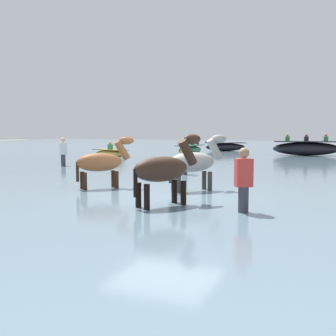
% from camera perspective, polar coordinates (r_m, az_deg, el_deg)
% --- Properties ---
extents(ground_plane, '(120.00, 120.00, 0.00)m').
position_cam_1_polar(ground_plane, '(10.32, -0.37, -5.79)').
color(ground_plane, gray).
extents(water_surface, '(90.00, 90.00, 0.38)m').
position_cam_1_polar(water_surface, '(19.79, 11.32, -0.06)').
color(water_surface, slate).
rests_on(water_surface, ground).
extents(horse_lead_chestnut, '(1.31, 1.40, 1.78)m').
position_cam_1_polar(horse_lead_chestnut, '(11.50, -9.00, 0.57)').
color(horse_lead_chestnut, brown).
rests_on(horse_lead_chestnut, ground).
extents(horse_trailing_grey, '(1.37, 1.44, 1.84)m').
position_cam_1_polar(horse_trailing_grey, '(10.92, 3.60, 0.58)').
color(horse_trailing_grey, gray).
rests_on(horse_trailing_grey, ground).
extents(horse_flank_dark_bay, '(1.15, 1.63, 1.88)m').
position_cam_1_polar(horse_flank_dark_bay, '(8.72, -0.53, -0.42)').
color(horse_flank_dark_bay, '#382319').
rests_on(horse_flank_dark_bay, ground).
extents(boat_mid_channel, '(3.16, 2.77, 0.77)m').
position_cam_1_polar(boat_mid_channel, '(32.20, 7.82, 2.87)').
color(boat_mid_channel, black).
rests_on(boat_mid_channel, water_surface).
extents(boat_near_starboard, '(2.57, 1.47, 0.95)m').
position_cam_1_polar(boat_near_starboard, '(24.48, -7.81, 2.02)').
color(boat_near_starboard, gold).
rests_on(boat_near_starboard, water_surface).
extents(boat_far_offshore, '(4.30, 2.31, 1.37)m').
position_cam_1_polar(boat_far_offshore, '(27.56, 18.30, 2.56)').
color(boat_far_offshore, black).
rests_on(boat_far_offshore, water_surface).
extents(boat_distant_east, '(1.06, 2.97, 1.10)m').
position_cam_1_polar(boat_distant_east, '(27.02, 3.02, 2.50)').
color(boat_distant_east, '#337556').
rests_on(boat_distant_east, water_surface).
extents(person_onlooker_right, '(0.36, 0.37, 1.63)m').
position_cam_1_polar(person_onlooker_right, '(19.22, -14.07, 1.75)').
color(person_onlooker_right, '#383842').
rests_on(person_onlooker_right, ground).
extents(person_wading_close, '(0.38, 0.34, 1.63)m').
position_cam_1_polar(person_wading_close, '(8.17, 10.23, -2.60)').
color(person_wading_close, '#383842').
rests_on(person_wading_close, ground).
extents(person_spectator_far, '(0.21, 0.32, 1.63)m').
position_cam_1_polar(person_spectator_far, '(15.00, 2.28, 0.98)').
color(person_spectator_far, '#383842').
rests_on(person_spectator_far, ground).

